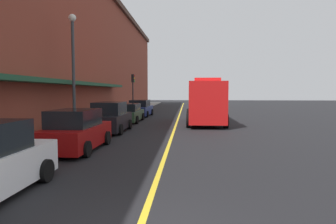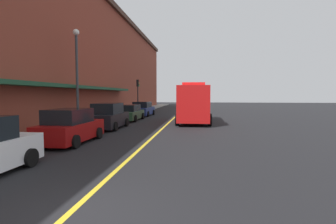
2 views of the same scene
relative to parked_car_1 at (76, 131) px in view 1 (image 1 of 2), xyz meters
The scene contains 13 objects.
ground_plane 17.71m from the parked_car_1, 77.35° to the left, with size 112.00×112.00×0.00m, color black.
sidewalk_left 17.43m from the parked_car_1, 97.67° to the left, with size 2.40×70.00×0.15m, color gray.
lane_center_stripe 17.71m from the parked_car_1, 77.35° to the left, with size 0.16×70.00×0.01m, color gold.
brick_building_left 19.47m from the parked_car_1, 119.02° to the left, with size 12.17×64.00×13.19m.
parked_car_1 is the anchor object (origin of this frame).
parked_car_2 5.76m from the parked_car_1, 90.54° to the left, with size 2.07×4.39×1.87m.
parked_car_3 11.79m from the parked_car_1, 90.37° to the left, with size 1.99×4.80×1.54m.
parked_car_4 17.38m from the parked_car_1, 90.20° to the left, with size 2.25×4.78×1.68m.
fire_truck 12.55m from the parked_car_1, 60.77° to the left, with size 2.90×7.93×3.46m.
parking_meter_1 7.93m from the parked_car_1, 100.71° to the left, with size 0.14×0.18×1.33m.
parking_meter_2 6.05m from the parked_car_1, 104.12° to the left, with size 0.14×0.18×1.33m.
street_lamp_left 6.53m from the parked_car_1, 112.30° to the left, with size 0.44×0.44×6.94m.
traffic_light_near 20.79m from the parked_car_1, 93.92° to the left, with size 0.38×0.36×4.30m.
Camera 1 is at (0.87, -4.38, 2.52)m, focal length 31.26 mm.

